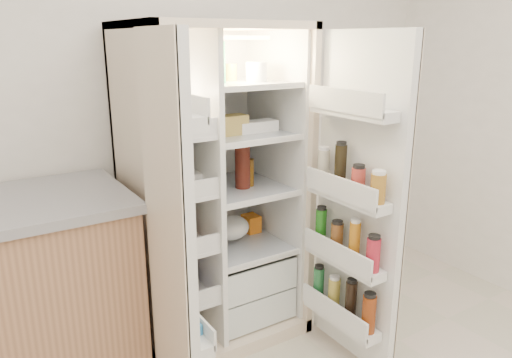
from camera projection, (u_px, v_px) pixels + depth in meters
wall_back at (173, 102)px, 2.92m from camera, size 4.00×0.02×2.70m
refrigerator at (213, 210)px, 2.85m from camera, size 0.92×0.70×1.80m
freezer_door at (171, 241)px, 2.05m from camera, size 0.15×0.40×1.72m
fridge_door at (356, 210)px, 2.49m from camera, size 0.17×0.58×1.72m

